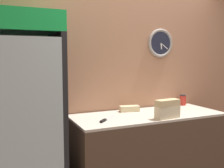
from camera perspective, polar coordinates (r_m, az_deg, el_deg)
The scene contains 9 objects.
wall_back at distance 3.31m, azimuth 4.38°, elevation 1.86°, with size 5.20×0.09×2.70m.
prep_counter at distance 3.17m, azimuth 7.70°, elevation -14.81°, with size 1.74×0.69×0.94m.
beverage_cooler at distance 2.64m, azimuth -19.91°, elevation -5.50°, with size 0.79×0.64×1.99m.
sandwich_stack_bottom at distance 2.85m, azimuth 11.93°, elevation -6.67°, with size 0.28×0.13×0.07m.
sandwich_stack_middle at distance 2.84m, azimuth 11.96°, elevation -5.35°, with size 0.28×0.13×0.07m.
sandwich_stack_top at distance 2.82m, azimuth 11.99°, elevation -4.02°, with size 0.28×0.13×0.07m.
sandwich_flat_left at distance 3.13m, azimuth 3.84°, elevation -5.38°, with size 0.24×0.14×0.07m.
chefs_knife at distance 2.71m, azimuth -1.33°, elevation -7.75°, with size 0.28×0.26×0.02m.
condiment_jar at distance 3.65m, azimuth 15.18°, elevation -3.38°, with size 0.08×0.08×0.14m.
Camera 1 is at (-1.57, -1.62, 1.59)m, focal length 42.00 mm.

